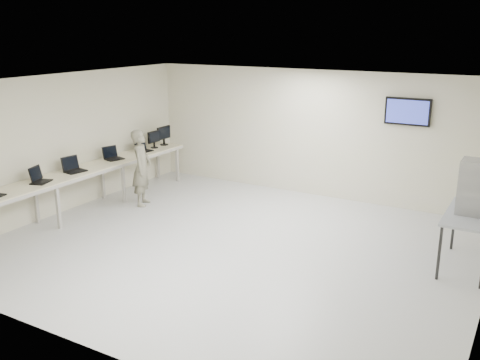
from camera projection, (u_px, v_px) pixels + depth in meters
The scene contains 11 objects.
room at pixel (237, 167), 8.94m from camera, with size 8.01×7.01×2.81m.
workbench at pixel (81, 174), 10.78m from camera, with size 0.76×6.00×0.90m.
laptop_1 at pixel (39, 178), 9.90m from camera, with size 0.41×0.44×0.29m.
laptop_2 at pixel (73, 168), 10.63m from camera, with size 0.38×0.43×0.30m.
laptop_3 at pixel (113, 156), 11.62m from camera, with size 0.39×0.42×0.28m.
laptop_4 at pixel (143, 148), 12.37m from camera, with size 0.32×0.38×0.27m.
monitor_near at pixel (154, 138), 12.68m from camera, with size 0.18×0.41×0.40m.
monitor_far at pixel (164, 134), 12.98m from camera, with size 0.20×0.46×0.46m.
soldier at pixel (142, 168), 11.27m from camera, with size 0.59×0.39×1.63m, color #636454.
side_table at pixel (470, 217), 8.25m from camera, with size 0.71×1.52×0.91m.
storage_bins at pixel (473, 187), 8.13m from camera, with size 0.40×0.44×0.84m.
Camera 1 is at (4.37, -7.43, 3.66)m, focal length 40.00 mm.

